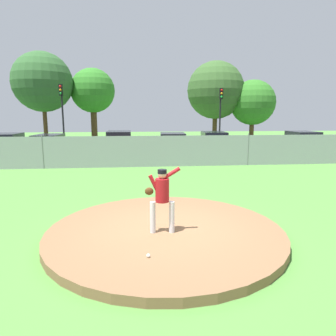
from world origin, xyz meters
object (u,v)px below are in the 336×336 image
Objects in this scene: parked_car_teal at (49,147)px; traffic_cone_orange at (144,155)px; parked_car_silver at (302,144)px; traffic_light_far at (221,108)px; parked_car_burgundy at (119,144)px; pitcher_youth at (162,194)px; parked_car_champagne at (173,145)px; traffic_light_near at (62,106)px; baseball at (148,256)px; parked_car_slate at (7,147)px; parked_car_navy at (214,145)px.

parked_car_teal is 8.54× the size of traffic_cone_orange.
traffic_light_far is (-4.97, 4.63, 2.69)m from parked_car_silver.
parked_car_teal is at bearing -179.77° from parked_car_silver.
parked_car_burgundy reaches higher than traffic_cone_orange.
traffic_cone_orange is 9.30m from traffic_light_far.
parked_car_teal is at bearing 114.44° from pitcher_youth.
traffic_light_near is (-8.56, 4.41, 2.84)m from parked_car_champagne.
baseball is 0.13× the size of traffic_cone_orange.
pitcher_youth is 14.73m from parked_car_champagne.
parked_car_teal is (-8.46, -0.31, -0.00)m from parked_car_champagne.
parked_car_champagne reaches higher than traffic_cone_orange.
pitcher_youth is 20.25m from traffic_light_far.
parked_car_teal is (-6.49, 14.28, -0.34)m from pitcher_youth.
parked_car_burgundy reaches higher than parked_car_teal.
traffic_light_far reaches higher than parked_car_champagne.
pitcher_youth reaches higher than parked_car_teal.
parked_car_champagne is 2.44m from traffic_cone_orange.
traffic_light_far is (15.99, 4.35, 2.70)m from parked_car_slate.
pitcher_youth is 0.36× the size of parked_car_silver.
parked_car_burgundy is at bearing -41.03° from traffic_light_near.
parked_car_silver is 6.69m from parked_car_navy.
parked_car_slate is 2.90m from parked_car_teal.
traffic_cone_orange reaches higher than baseball.
parked_car_navy is at bearing -179.78° from parked_car_silver.
parked_car_burgundy is at bearing 1.57° from parked_car_slate.
parked_car_slate is 0.86× the size of traffic_light_far.
parked_car_navy is at bearing -110.34° from traffic_light_far.
traffic_light_far reaches higher than parked_car_slate.
traffic_cone_orange is at bearing -40.59° from traffic_light_near.
parked_car_slate is 16.79m from traffic_light_far.
traffic_light_near reaches higher than parked_car_navy.
parked_car_navy reaches higher than parked_car_champagne.
parked_car_burgundy reaches higher than parked_car_champagne.
parked_car_navy is 5.12m from traffic_cone_orange.
parked_car_slate is 0.94× the size of parked_car_teal.
parked_car_teal reaches higher than traffic_cone_orange.
parked_car_slate is at bearing 179.79° from parked_car_champagne.
pitcher_youth is at bearing 73.57° from baseball.
parked_car_silver reaches higher than traffic_cone_orange.
parked_car_silver is 7.93× the size of traffic_cone_orange.
traffic_light_far is at bearing -0.08° from traffic_light_near.
parked_car_champagne is 0.99× the size of parked_car_navy.
traffic_light_near reaches higher than traffic_cone_orange.
parked_car_navy reaches higher than parked_car_teal.
baseball is (-0.37, -1.24, -0.90)m from pitcher_youth.
parked_car_silver is 13.41m from parked_car_burgundy.
traffic_cone_orange is (-11.71, -0.89, -0.56)m from parked_car_silver.
traffic_cone_orange is (-5.02, -0.86, -0.57)m from parked_car_navy.
baseball is at bearing -127.48° from parked_car_silver.
parked_car_champagne is 0.94× the size of parked_car_burgundy.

